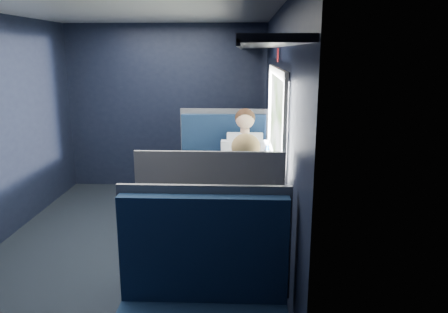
{
  "coord_description": "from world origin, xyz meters",
  "views": [
    {
      "loc": [
        1.07,
        -4.02,
        1.92
      ],
      "look_at": [
        0.9,
        0.0,
        0.95
      ],
      "focal_mm": 35.0,
      "sensor_mm": 36.0,
      "label": 1
    }
  ],
  "objects_px": {
    "table": "(238,186)",
    "cup": "(267,165)",
    "laptop": "(273,173)",
    "man": "(245,162)",
    "seat_row_front": "(226,164)",
    "seat_bay_far": "(213,249)",
    "woman": "(245,204)",
    "seat_bay_near": "(222,183)",
    "bottle_small": "(267,159)"
  },
  "relations": [
    {
      "from": "seat_row_front",
      "to": "man",
      "type": "relative_size",
      "value": 0.88
    },
    {
      "from": "man",
      "to": "laptop",
      "type": "xyz_separation_m",
      "value": [
        0.26,
        -0.73,
        0.09
      ]
    },
    {
      "from": "table",
      "to": "laptop",
      "type": "xyz_separation_m",
      "value": [
        0.33,
        -0.03,
        0.14
      ]
    },
    {
      "from": "man",
      "to": "cup",
      "type": "xyz_separation_m",
      "value": [
        0.23,
        -0.35,
        0.06
      ]
    },
    {
      "from": "seat_bay_far",
      "to": "seat_row_front",
      "type": "distance_m",
      "value": 2.67
    },
    {
      "from": "table",
      "to": "seat_row_front",
      "type": "height_order",
      "value": "seat_row_front"
    },
    {
      "from": "table",
      "to": "woman",
      "type": "bearing_deg",
      "value": -84.55
    },
    {
      "from": "seat_bay_far",
      "to": "woman",
      "type": "height_order",
      "value": "woman"
    },
    {
      "from": "seat_bay_near",
      "to": "seat_bay_far",
      "type": "bearing_deg",
      "value": -89.54
    },
    {
      "from": "seat_bay_near",
      "to": "cup",
      "type": "xyz_separation_m",
      "value": [
        0.49,
        -0.52,
        0.36
      ]
    },
    {
      "from": "seat_row_front",
      "to": "woman",
      "type": "xyz_separation_m",
      "value": [
        0.25,
        -2.5,
        0.32
      ]
    },
    {
      "from": "seat_row_front",
      "to": "woman",
      "type": "distance_m",
      "value": 2.54
    },
    {
      "from": "man",
      "to": "woman",
      "type": "xyz_separation_m",
      "value": [
        0.0,
        -1.41,
        0.01
      ]
    },
    {
      "from": "seat_bay_near",
      "to": "bottle_small",
      "type": "bearing_deg",
      "value": -46.84
    },
    {
      "from": "man",
      "to": "woman",
      "type": "height_order",
      "value": "same"
    },
    {
      "from": "laptop",
      "to": "cup",
      "type": "distance_m",
      "value": 0.38
    },
    {
      "from": "seat_bay_near",
      "to": "seat_row_front",
      "type": "xyz_separation_m",
      "value": [
        0.01,
        0.93,
        -0.01
      ]
    },
    {
      "from": "table",
      "to": "seat_row_front",
      "type": "relative_size",
      "value": 0.86
    },
    {
      "from": "cup",
      "to": "woman",
      "type": "bearing_deg",
      "value": -102.2
    },
    {
      "from": "seat_bay_far",
      "to": "cup",
      "type": "bearing_deg",
      "value": 68.63
    },
    {
      "from": "seat_bay_near",
      "to": "man",
      "type": "xyz_separation_m",
      "value": [
        0.26,
        -0.17,
        0.3
      ]
    },
    {
      "from": "woman",
      "to": "bottle_small",
      "type": "xyz_separation_m",
      "value": [
        0.23,
        1.05,
        0.12
      ]
    },
    {
      "from": "bottle_small",
      "to": "man",
      "type": "bearing_deg",
      "value": 122.79
    },
    {
      "from": "table",
      "to": "woman",
      "type": "distance_m",
      "value": 0.71
    },
    {
      "from": "seat_bay_far",
      "to": "seat_row_front",
      "type": "height_order",
      "value": "seat_bay_far"
    },
    {
      "from": "man",
      "to": "cup",
      "type": "distance_m",
      "value": 0.42
    },
    {
      "from": "woman",
      "to": "laptop",
      "type": "bearing_deg",
      "value": 68.87
    },
    {
      "from": "laptop",
      "to": "seat_bay_far",
      "type": "bearing_deg",
      "value": -121.17
    },
    {
      "from": "seat_row_front",
      "to": "man",
      "type": "height_order",
      "value": "man"
    },
    {
      "from": "seat_bay_near",
      "to": "seat_row_front",
      "type": "height_order",
      "value": "seat_bay_near"
    },
    {
      "from": "laptop",
      "to": "table",
      "type": "bearing_deg",
      "value": 175.41
    },
    {
      "from": "seat_row_front",
      "to": "bottle_small",
      "type": "relative_size",
      "value": 4.71
    },
    {
      "from": "seat_bay_near",
      "to": "cup",
      "type": "distance_m",
      "value": 0.8
    },
    {
      "from": "seat_row_front",
      "to": "table",
      "type": "bearing_deg",
      "value": -84.2
    },
    {
      "from": "seat_bay_near",
      "to": "bottle_small",
      "type": "distance_m",
      "value": 0.84
    },
    {
      "from": "table",
      "to": "laptop",
      "type": "height_order",
      "value": "laptop"
    },
    {
      "from": "table",
      "to": "man",
      "type": "xyz_separation_m",
      "value": [
        0.07,
        0.7,
        0.06
      ]
    },
    {
      "from": "woman",
      "to": "cup",
      "type": "relative_size",
      "value": 16.52
    },
    {
      "from": "seat_bay_far",
      "to": "man",
      "type": "relative_size",
      "value": 0.95
    },
    {
      "from": "seat_bay_far",
      "to": "laptop",
      "type": "relative_size",
      "value": 3.81
    },
    {
      "from": "table",
      "to": "cup",
      "type": "bearing_deg",
      "value": 49.52
    },
    {
      "from": "seat_bay_far",
      "to": "bottle_small",
      "type": "xyz_separation_m",
      "value": [
        0.48,
        1.22,
        0.43
      ]
    },
    {
      "from": "table",
      "to": "laptop",
      "type": "relative_size",
      "value": 3.03
    },
    {
      "from": "seat_row_front",
      "to": "laptop",
      "type": "relative_size",
      "value": 3.51
    },
    {
      "from": "man",
      "to": "seat_row_front",
      "type": "bearing_deg",
      "value": 102.83
    },
    {
      "from": "table",
      "to": "woman",
      "type": "height_order",
      "value": "woman"
    },
    {
      "from": "table",
      "to": "cup",
      "type": "relative_size",
      "value": 12.5
    },
    {
      "from": "woman",
      "to": "cup",
      "type": "bearing_deg",
      "value": 77.8
    },
    {
      "from": "table",
      "to": "man",
      "type": "relative_size",
      "value": 0.76
    },
    {
      "from": "man",
      "to": "bottle_small",
      "type": "xyz_separation_m",
      "value": [
        0.23,
        -0.36,
        0.13
      ]
    }
  ]
}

